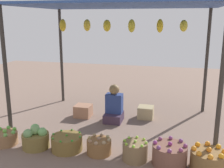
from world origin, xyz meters
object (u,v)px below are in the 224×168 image
Objects in this scene: basket_cabbages at (36,138)px; basket_potatoes at (99,146)px; vendor_person at (114,107)px; wooden_crate_near_vendor at (83,111)px; wooden_crate_stacked_rear at (146,112)px; basket_green_apples at (5,138)px; basket_oranges at (208,159)px; basket_purple_onions at (170,154)px; basket_green_chilies at (67,143)px; basket_limes at (135,151)px.

basket_cabbages reaches higher than basket_potatoes.
vendor_person is 1.78m from basket_cabbages.
wooden_crate_stacked_rear is (1.34, 0.24, -0.00)m from wooden_crate_near_vendor.
basket_oranges reaches higher than basket_green_apples.
basket_cabbages is (-0.98, -1.49, -0.14)m from vendor_person.
basket_cabbages is (0.57, 0.01, 0.05)m from basket_green_apples.
wooden_crate_near_vendor is at bearing 118.23° from basket_potatoes.
basket_cabbages is at bearing 179.97° from basket_purple_onions.
basket_oranges is (2.18, -0.04, 0.02)m from basket_green_chilies.
basket_green_chilies is (-0.44, -1.44, -0.18)m from vendor_person.
basket_purple_onions is at bearing -51.19° from vendor_person.
basket_oranges is at bearing -32.70° from wooden_crate_near_vendor.
wooden_crate_near_vendor is at bearing 172.59° from vendor_person.
basket_potatoes is (0.10, -1.43, -0.18)m from vendor_person.
basket_purple_onions is 0.54m from basket_oranges.
basket_cabbages is 0.88× the size of basket_green_chilies.
basket_oranges is (2.71, 0.01, -0.02)m from basket_cabbages.
wooden_crate_stacked_rear is (1.60, 1.82, -0.03)m from basket_cabbages.
basket_oranges is at bearing 0.70° from basket_purple_onions.
basket_green_apples is at bearing -177.08° from basket_green_chilies.
basket_cabbages reaches higher than basket_oranges.
basket_purple_onions is 1.91m from wooden_crate_stacked_rear.
basket_green_chilies reaches higher than wooden_crate_near_vendor.
basket_cabbages reaches higher than basket_limes.
basket_green_apples is 1.18× the size of wooden_crate_near_vendor.
vendor_person is 2.40× the size of wooden_crate_stacked_rear.
vendor_person is at bearing 128.81° from basket_purple_onions.
basket_potatoes is at bearing 178.23° from basket_oranges.
basket_cabbages reaches higher than wooden_crate_stacked_rear.
basket_cabbages is 2.17m from basket_purple_onions.
vendor_person is 0.73m from wooden_crate_stacked_rear.
vendor_person reaches higher than basket_oranges.
basket_green_apples reaches higher than wooden_crate_stacked_rear.
basket_limes is (2.23, 0.01, 0.03)m from basket_green_apples.
wooden_crate_stacked_rear is at bearing 10.06° from wooden_crate_near_vendor.
basket_green_apples is 0.82× the size of basket_oranges.
basket_cabbages is 0.88× the size of basket_oranges.
basket_oranges is at bearing 0.53° from basket_limes.
wooden_crate_stacked_rear is at bearing 121.51° from basket_oranges.
vendor_person is 1.56× the size of basket_oranges.
basket_green_chilies is 1.56m from wooden_crate_near_vendor.
basket_potatoes is 1.63m from basket_oranges.
basket_oranges is (0.54, 0.01, -0.01)m from basket_purple_onions.
basket_green_chilies is 0.99× the size of basket_purple_onions.
basket_limes is 1.17× the size of wooden_crate_stacked_rear.
wooden_crate_stacked_rear is at bearing 73.47° from basket_potatoes.
basket_limes is at bearing -5.87° from basket_potatoes.
basket_cabbages is at bearing 1.06° from basket_green_apples.
basket_green_chilies is at bearing -107.12° from vendor_person.
basket_cabbages is at bearing -131.40° from wooden_crate_stacked_rear.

